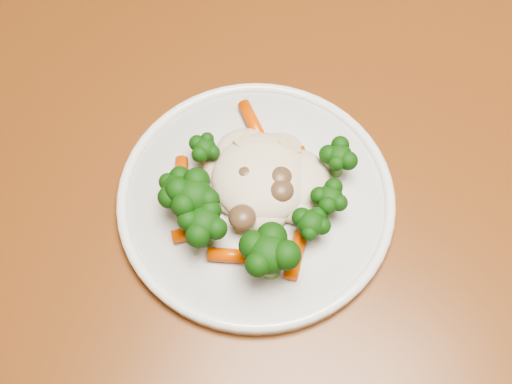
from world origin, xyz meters
The scene contains 3 objects.
dining_table centered at (-0.20, 0.06, 0.66)m, with size 1.33×0.92×0.75m.
plate centered at (-0.26, 0.06, 0.76)m, with size 0.25×0.25×0.01m, color white.
meal centered at (-0.26, 0.05, 0.78)m, with size 0.16×0.18×0.05m.
Camera 1 is at (-0.16, -0.18, 1.27)m, focal length 45.00 mm.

